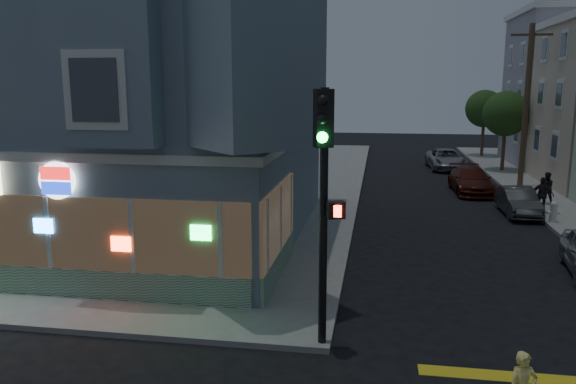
% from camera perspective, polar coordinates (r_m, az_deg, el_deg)
% --- Properties ---
extents(sidewalk_nw, '(33.00, 42.00, 0.15)m').
position_cam_1_polar(sidewalk_nw, '(37.34, -18.70, 1.37)').
color(sidewalk_nw, gray).
rests_on(sidewalk_nw, ground).
extents(corner_building, '(14.60, 14.60, 11.40)m').
position_cam_1_polar(corner_building, '(22.77, -16.90, 10.26)').
color(corner_building, '#778E9F').
rests_on(corner_building, sidewalk_nw).
extents(utility_pole, '(2.20, 0.30, 9.00)m').
position_cam_1_polar(utility_pole, '(34.47, 23.05, 8.23)').
color(utility_pole, '#4C3826').
rests_on(utility_pole, sidewalk_ne).
extents(street_tree_near, '(3.00, 3.00, 5.30)m').
position_cam_1_polar(street_tree_near, '(40.40, 21.25, 7.40)').
color(street_tree_near, '#4C3826').
rests_on(street_tree_near, sidewalk_ne).
extents(street_tree_far, '(3.00, 3.00, 5.30)m').
position_cam_1_polar(street_tree_far, '(48.25, 19.33, 7.98)').
color(street_tree_far, '#4C3826').
rests_on(street_tree_far, sidewalk_ne).
extents(pedestrian_a, '(0.76, 0.60, 1.55)m').
position_cam_1_polar(pedestrian_a, '(30.04, 24.74, 0.38)').
color(pedestrian_a, black).
rests_on(pedestrian_a, sidewalk_ne).
extents(pedestrian_b, '(1.03, 0.68, 1.62)m').
position_cam_1_polar(pedestrian_b, '(27.85, 24.43, -0.27)').
color(pedestrian_b, '#26222A').
rests_on(pedestrian_b, sidewalk_ne).
extents(parked_car_b, '(1.41, 3.85, 1.26)m').
position_cam_1_polar(parked_car_b, '(27.59, 22.34, -0.91)').
color(parked_car_b, '#37393C').
rests_on(parked_car_b, ground).
extents(parked_car_c, '(2.12, 4.83, 1.38)m').
position_cam_1_polar(parked_car_c, '(32.36, 18.07, 1.12)').
color(parked_car_c, '#4F1B12').
rests_on(parked_car_c, ground).
extents(parked_car_d, '(2.67, 5.24, 1.42)m').
position_cam_1_polar(parked_car_d, '(40.94, 15.77, 3.23)').
color(parked_car_d, gray).
rests_on(parked_car_d, ground).
extents(traffic_signal, '(0.72, 0.64, 5.68)m').
position_cam_1_polar(traffic_signal, '(11.87, 3.71, 1.65)').
color(traffic_signal, black).
rests_on(traffic_signal, sidewalk_nw).
extents(fire_hydrant, '(0.51, 0.30, 0.89)m').
position_cam_1_polar(fire_hydrant, '(26.22, 25.37, -1.76)').
color(fire_hydrant, silver).
rests_on(fire_hydrant, sidewalk_ne).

